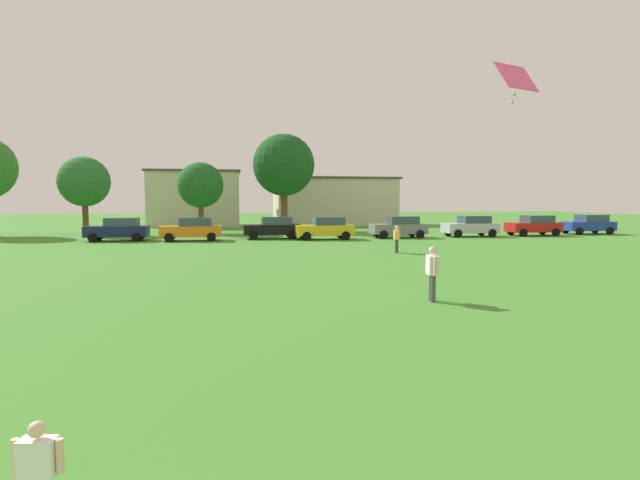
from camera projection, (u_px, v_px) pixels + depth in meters
The scene contains 18 objects.
ground_plane at pixel (197, 249), 30.35m from camera, with size 160.00×160.00×0.00m, color #42842D.
child_kite_flyer at pixel (38, 464), 4.64m from camera, with size 0.47×0.24×1.00m.
adult_bystander at pixel (433, 269), 14.89m from camera, with size 0.39×0.77×1.64m.
bystander_midfield at pixel (397, 237), 28.30m from camera, with size 0.35×0.73×1.54m.
kite at pixel (516, 79), 13.89m from camera, with size 1.38×0.96×1.14m.
parked_car_navy_0 at pixel (118, 229), 36.39m from camera, with size 4.30×2.02×1.68m.
parked_car_orange_1 at pixel (192, 229), 36.59m from camera, with size 4.30×2.02×1.68m.
parked_car_black_2 at pixel (273, 227), 38.52m from camera, with size 4.30×2.02×1.68m.
parked_car_yellow_3 at pixel (325, 228), 37.85m from camera, with size 4.30×2.02×1.68m.
parked_car_gray_4 at pixel (399, 227), 39.51m from camera, with size 4.30×2.02×1.68m.
parked_car_silver_5 at pixel (471, 226), 40.72m from camera, with size 4.30×2.02×1.68m.
parked_car_red_6 at pixel (534, 225), 41.68m from camera, with size 4.30×2.02×1.68m.
parked_car_blue_7 at pixel (589, 224), 43.59m from camera, with size 4.30×2.02×1.68m.
tree_left at pixel (84, 182), 42.93m from camera, with size 4.26×4.26×6.63m.
tree_right at pixel (200, 185), 44.68m from camera, with size 4.03×4.03×6.27m.
tree_far_right at pixel (284, 165), 48.46m from camera, with size 5.94×5.94×9.25m.
house_left at pixel (195, 198), 56.43m from camera, with size 10.06×6.75×6.16m.
house_right at pixel (334, 201), 59.36m from camera, with size 14.33×6.94×5.52m.
Camera 1 is at (1.77, -1.05, 3.03)m, focal length 28.36 mm.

